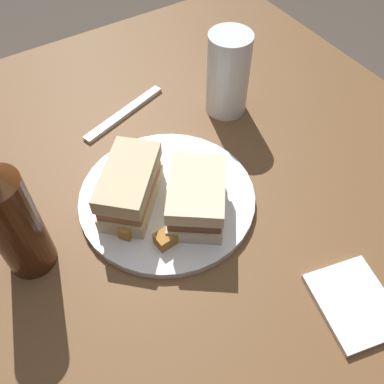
{
  "coord_description": "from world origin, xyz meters",
  "views": [
    {
      "loc": [
        0.3,
        -0.23,
        1.26
      ],
      "look_at": [
        -0.03,
        -0.03,
        0.77
      ],
      "focal_mm": 39.93,
      "sensor_mm": 36.0,
      "label": 1
    }
  ],
  "objects": [
    {
      "name": "sandwich_half_left",
      "position": [
        -0.07,
        -0.1,
        0.79
      ],
      "size": [
        0.14,
        0.13,
        0.07
      ],
      "color": "beige",
      "rests_on": "plate"
    },
    {
      "name": "potato_wedge_middle",
      "position": [
        -0.04,
        -0.12,
        0.76
      ],
      "size": [
        0.04,
        0.02,
        0.01
      ],
      "primitive_type": "cube",
      "rotation": [
        0.0,
        0.0,
        6.22
      ],
      "color": "#AD702D",
      "rests_on": "plate"
    },
    {
      "name": "fork",
      "position": [
        -0.26,
        -0.02,
        0.75
      ],
      "size": [
        0.07,
        0.18,
        0.01
      ],
      "primitive_type": "cube",
      "rotation": [
        0.0,
        0.0,
        5.03
      ],
      "color": "silver",
      "rests_on": "dining_table"
    },
    {
      "name": "potato_wedge_front",
      "position": [
        -0.03,
        -0.12,
        0.77
      ],
      "size": [
        0.05,
        0.05,
        0.02
      ],
      "primitive_type": "cube",
      "rotation": [
        0.0,
        0.0,
        5.39
      ],
      "color": "#B77F33",
      "rests_on": "plate"
    },
    {
      "name": "sandwich_half_right",
      "position": [
        -0.01,
        -0.03,
        0.79
      ],
      "size": [
        0.13,
        0.13,
        0.06
      ],
      "color": "beige",
      "rests_on": "plate"
    },
    {
      "name": "napkin",
      "position": [
        0.22,
        0.06,
        0.75
      ],
      "size": [
        0.13,
        0.11,
        0.01
      ],
      "primitive_type": "cube",
      "rotation": [
        0.0,
        0.0,
        -0.23
      ],
      "color": "white",
      "rests_on": "dining_table"
    },
    {
      "name": "cider_bottle",
      "position": [
        -0.06,
        -0.26,
        0.84
      ],
      "size": [
        0.06,
        0.06,
        0.26
      ],
      "color": "#47230F",
      "rests_on": "dining_table"
    },
    {
      "name": "potato_wedge_back",
      "position": [
        -0.04,
        -0.12,
        0.76
      ],
      "size": [
        0.05,
        0.04,
        0.02
      ],
      "primitive_type": "cube",
      "rotation": [
        0.0,
        0.0,
        2.81
      ],
      "color": "#AD702D",
      "rests_on": "plate"
    },
    {
      "name": "ground_plane",
      "position": [
        0.0,
        0.0,
        0.0
      ],
      "size": [
        6.0,
        6.0,
        0.0
      ],
      "primitive_type": "plane",
      "color": "#4C4238"
    },
    {
      "name": "plate",
      "position": [
        -0.05,
        -0.05,
        0.75
      ],
      "size": [
        0.26,
        0.26,
        0.01
      ],
      "primitive_type": "cylinder",
      "color": "white",
      "rests_on": "dining_table"
    },
    {
      "name": "pint_glass",
      "position": [
        -0.18,
        0.14,
        0.81
      ],
      "size": [
        0.07,
        0.07,
        0.15
      ],
      "color": "white",
      "rests_on": "dining_table"
    },
    {
      "name": "dining_table",
      "position": [
        0.0,
        0.0,
        0.37
      ],
      "size": [
        1.09,
        0.89,
        0.74
      ],
      "primitive_type": "cube",
      "color": "brown",
      "rests_on": "ground"
    },
    {
      "name": "potato_wedge_left_edge",
      "position": [
        0.02,
        -0.09,
        0.76
      ],
      "size": [
        0.03,
        0.04,
        0.02
      ],
      "primitive_type": "cube",
      "rotation": [
        0.0,
        0.0,
        1.65
      ],
      "color": "#AD702D",
      "rests_on": "plate"
    }
  ]
}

